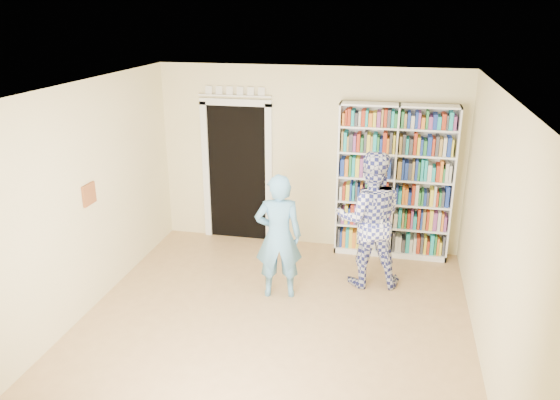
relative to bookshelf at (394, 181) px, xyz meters
name	(u,v)px	position (x,y,z in m)	size (l,w,h in m)	color
floor	(271,329)	(-1.26, -2.34, -1.13)	(5.00, 5.00, 0.00)	#AC8253
ceiling	(270,91)	(-1.26, -2.34, 1.57)	(5.00, 5.00, 0.00)	white
wall_back	(309,159)	(-1.26, 0.16, 0.22)	(4.50, 4.50, 0.00)	#F6E4AA
wall_left	(79,204)	(-3.51, -2.34, 0.22)	(5.00, 5.00, 0.00)	#F6E4AA
wall_right	(495,237)	(0.99, -2.34, 0.22)	(5.00, 5.00, 0.00)	#F6E4AA
bookshelf	(394,181)	(0.00, 0.00, 0.00)	(1.62, 0.30, 2.23)	white
doorway	(237,166)	(-2.36, 0.13, 0.05)	(1.10, 0.08, 2.43)	black
wall_art	(89,194)	(-3.49, -2.14, 0.27)	(0.03, 0.25, 0.25)	brown
man_blue	(278,237)	(-1.35, -1.54, -0.32)	(0.58, 0.38, 1.60)	#5999C6
man_plaid	(369,219)	(-0.28, -0.98, -0.23)	(0.88, 0.68, 1.80)	navy
paper_sheet	(374,219)	(-0.22, -1.19, -0.13)	(0.21, 0.01, 0.30)	white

